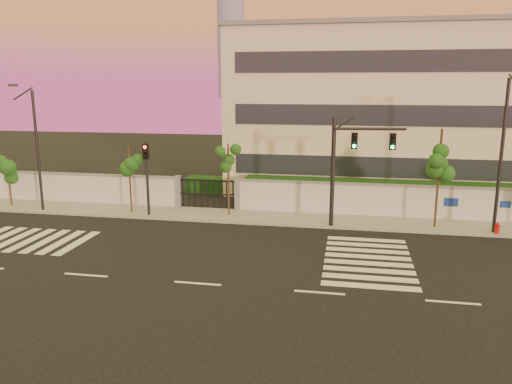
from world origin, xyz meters
TOP-DOWN VIEW (x-y plane):
  - ground at (0.00, 0.00)m, footprint 120.00×120.00m
  - sidewalk at (0.00, 10.50)m, footprint 60.00×3.00m
  - perimeter_wall at (0.10, 12.00)m, footprint 60.00×0.36m
  - hedge_row at (1.17, 14.74)m, footprint 41.00×4.25m
  - institutional_building at (9.00, 21.99)m, footprint 24.40×12.40m
  - road_markings at (-1.58, 3.76)m, footprint 57.00×7.62m
  - street_tree_b at (-16.09, 10.33)m, footprint 1.33×1.06m
  - street_tree_c at (-7.36, 9.95)m, footprint 1.36×1.08m
  - street_tree_d at (-1.23, 10.62)m, footprint 1.39×1.11m
  - street_tree_e at (10.88, 10.04)m, footprint 1.61×1.28m
  - traffic_signal_main at (5.88, 9.22)m, footprint 3.97×0.60m
  - traffic_signal_secondary at (-6.08, 9.57)m, footprint 0.37×0.35m
  - streetlight_west at (-13.25, 9.32)m, footprint 0.48×1.94m
  - streetlight_east at (13.86, 9.40)m, footprint 0.52×2.11m
  - fire_hydrant at (13.94, 9.21)m, footprint 0.29×0.29m

SIDE VIEW (x-z plane):
  - ground at x=0.00m, z-range 0.00..0.00m
  - road_markings at x=-1.58m, z-range 0.00..0.02m
  - sidewalk at x=0.00m, z-range 0.00..0.15m
  - fire_hydrant at x=13.94m, z-range 0.00..0.78m
  - hedge_row at x=1.17m, z-range -0.08..1.72m
  - perimeter_wall at x=0.10m, z-range -0.03..2.17m
  - street_tree_b at x=-16.09m, z-range 0.79..4.12m
  - traffic_signal_secondary at x=-6.08m, z-range 0.63..5.34m
  - street_tree_c at x=-7.36m, z-range 1.02..5.36m
  - street_tree_d at x=-1.23m, z-range 1.07..5.62m
  - traffic_signal_main at x=5.88m, z-range 0.83..7.11m
  - street_tree_e at x=10.88m, z-range 1.34..7.02m
  - streetlight_west at x=-13.25m, z-range 0.33..8.38m
  - streetlight_east at x=13.86m, z-range 0.35..9.13m
  - institutional_building at x=9.00m, z-range 0.03..12.28m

